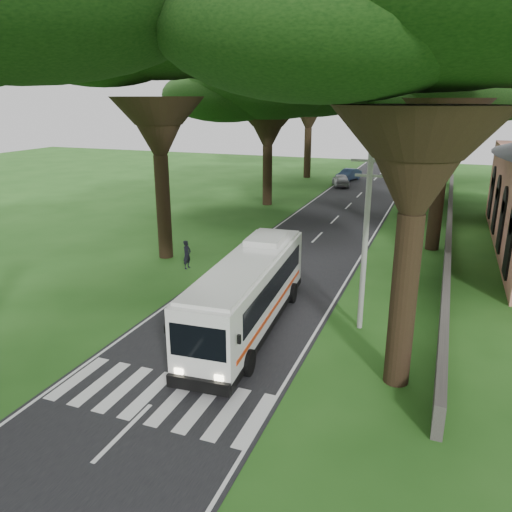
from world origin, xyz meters
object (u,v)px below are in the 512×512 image
Objects in this scene: coach_bus at (249,292)px; distant_car_b at (349,175)px; pole_near at (365,238)px; pedestrian at (187,255)px; distant_car_c at (396,162)px; pole_far at (422,150)px; distant_car_a at (341,180)px; pole_mid at (407,174)px.

coach_bus is 43.48m from distant_car_b.
pedestrian is at bearing 158.13° from pole_near.
pedestrian is (-2.61, -36.97, 0.14)m from distant_car_b.
pole_far is at bearing 117.79° from distant_car_c.
coach_bus is 9.13m from pedestrian.
distant_car_c is at bearing -119.90° from distant_car_a.
pole_near reaches higher than distant_car_a.
coach_bus is 2.19× the size of distant_car_c.
distant_car_c is (0.24, 58.14, -0.99)m from coach_bus.
pole_near reaches higher than distant_car_c.
pole_near is 20.00m from pole_mid.
pole_mid is 1.88× the size of distant_car_b.
distant_car_b is 0.83× the size of distant_car_c.
distant_car_b is (-8.50, 41.42, -3.45)m from pole_near.
distant_car_c is at bearing 92.77° from distant_car_b.
pole_far reaches higher than distant_car_a.
pole_near is 4.62× the size of pedestrian.
pedestrian is (-2.61, -32.25, 0.11)m from distant_car_a.
distant_car_a is 0.83× the size of distant_car_c.
distant_car_b is at bearing 170.49° from pole_far.
distant_car_a is (-8.50, -3.29, -3.43)m from pole_far.
distant_car_c reaches higher than distant_car_a.
pedestrian is at bearing 95.40° from distant_car_c.
distant_car_a is at bearing -158.84° from pole_far.
pole_mid is 22.47m from coach_bus.
pole_near is 56.55m from distant_car_c.
pedestrian is (-11.11, -15.54, -3.31)m from pole_mid.
distant_car_c is (-4.35, 16.28, -3.40)m from pole_far.
pole_mid is 0.71× the size of coach_bus.
pedestrian is at bearing 67.46° from distant_car_a.
pole_near is 1.88× the size of distant_car_a.
pedestrian is (-6.52, 6.32, -0.90)m from coach_bus.
pedestrian is at bearing 131.93° from coach_bus.
pole_near is 0.71× the size of coach_bus.
distant_car_a is 2.45× the size of pedestrian.
pole_far reaches higher than distant_car_b.
distant_car_c is at bearing 94.42° from pole_near.
pole_mid is 19.06m from distant_car_a.
pole_mid is at bearing 74.20° from coach_bus.
pole_far is at bearing 90.00° from pole_near.
pole_far is 17.19m from distant_car_c.
coach_bus is at bearing -66.44° from distant_car_b.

